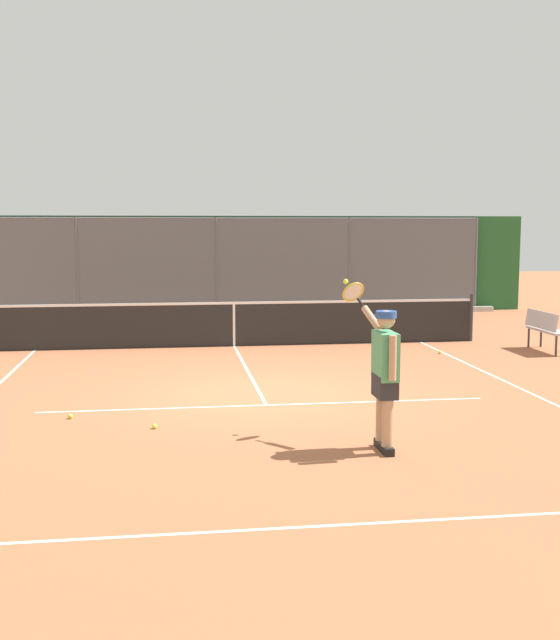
% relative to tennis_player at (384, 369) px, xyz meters
% --- Properties ---
extents(ground_plane, '(60.00, 60.00, 0.00)m').
position_rel_tennis_player_xyz_m(ground_plane, '(1.06, -3.18, -0.96)').
color(ground_plane, '#A8603D').
extents(court_line_markings, '(8.40, 10.28, 0.01)m').
position_rel_tennis_player_xyz_m(court_line_markings, '(1.06, -2.16, -0.95)').
color(court_line_markings, white).
rests_on(court_line_markings, ground).
extents(fence_backdrop, '(18.72, 1.37, 2.87)m').
position_rel_tennis_player_xyz_m(fence_backdrop, '(1.06, -14.70, 0.47)').
color(fence_backdrop, '#565B60').
rests_on(fence_backdrop, ground).
extents(tennis_net, '(10.79, 0.09, 1.07)m').
position_rel_tennis_player_xyz_m(tennis_net, '(1.06, -8.09, -0.46)').
color(tennis_net, '#2D2D2D').
rests_on(tennis_net, ground).
extents(tennis_player, '(0.47, 1.38, 1.93)m').
position_rel_tennis_player_xyz_m(tennis_player, '(0.00, 0.00, 0.00)').
color(tennis_player, black).
rests_on(tennis_player, ground).
extents(tennis_ball_near_baseline, '(0.07, 0.07, 0.07)m').
position_rel_tennis_player_xyz_m(tennis_ball_near_baseline, '(2.64, -1.35, -0.92)').
color(tennis_ball_near_baseline, '#D6E042').
rests_on(tennis_ball_near_baseline, ground).
extents(tennis_ball_by_sideline, '(0.07, 0.07, 0.07)m').
position_rel_tennis_player_xyz_m(tennis_ball_by_sideline, '(-3.00, -6.49, -0.92)').
color(tennis_ball_by_sideline, '#D6E042').
rests_on(tennis_ball_by_sideline, ground).
extents(tennis_ball_mid_court, '(0.07, 0.07, 0.07)m').
position_rel_tennis_player_xyz_m(tennis_ball_mid_court, '(3.78, -2.04, -0.92)').
color(tennis_ball_mid_court, '#C1D138').
rests_on(tennis_ball_mid_court, ground).
extents(courtside_bench, '(0.40, 1.30, 0.84)m').
position_rel_tennis_player_xyz_m(courtside_bench, '(-5.25, -6.46, -0.44)').
color(courtside_bench, '#B7B7BC').
rests_on(courtside_bench, ground).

